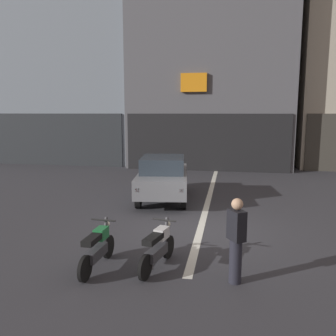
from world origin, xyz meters
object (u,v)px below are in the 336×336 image
(motorcycle_green_row_leftmost, at_px, (98,248))
(motorcycle_white_row_left_mid, at_px, (158,247))
(car_grey_crossing_near, at_px, (163,176))
(person_by_motorcycles, at_px, (236,240))

(motorcycle_green_row_leftmost, bearing_deg, motorcycle_white_row_left_mid, 11.21)
(car_grey_crossing_near, bearing_deg, person_by_motorcycles, -66.98)
(car_grey_crossing_near, relative_size, motorcycle_white_row_left_mid, 2.61)
(car_grey_crossing_near, bearing_deg, motorcycle_white_row_left_mid, -80.02)
(car_grey_crossing_near, height_order, motorcycle_white_row_left_mid, car_grey_crossing_near)
(motorcycle_green_row_leftmost, xyz_separation_m, motorcycle_white_row_left_mid, (1.24, 0.25, 0.00))
(car_grey_crossing_near, distance_m, person_by_motorcycles, 6.68)
(car_grey_crossing_near, distance_m, motorcycle_green_row_leftmost, 6.06)
(motorcycle_green_row_leftmost, distance_m, person_by_motorcycles, 2.86)
(motorcycle_white_row_left_mid, relative_size, person_by_motorcycles, 0.98)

